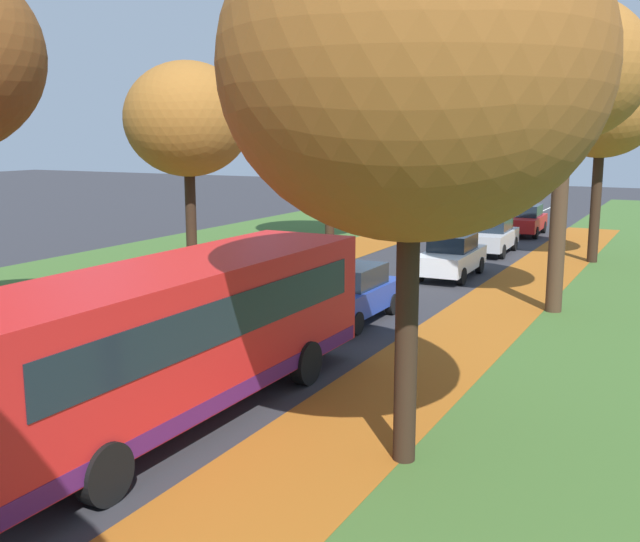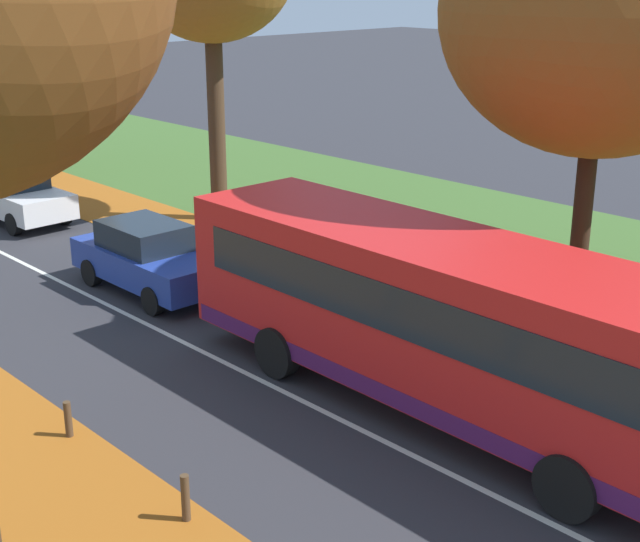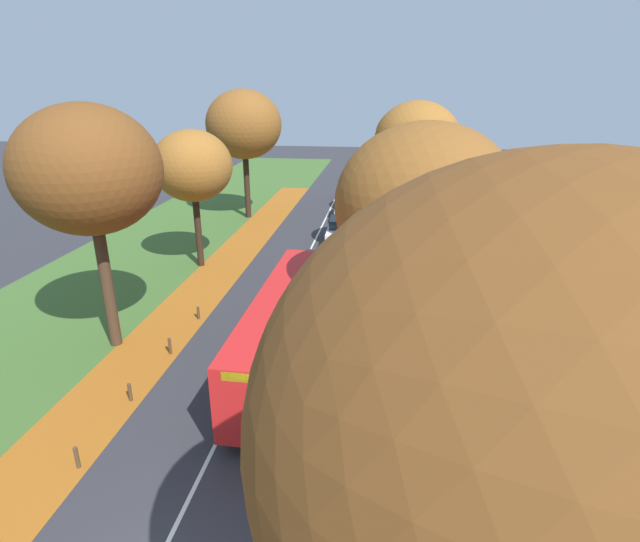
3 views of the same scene
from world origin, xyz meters
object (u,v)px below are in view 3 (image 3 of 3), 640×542
(tree_left_near, at_px, (88,171))
(bollard_fifth, at_px, (170,346))
(tree_right_far, at_px, (407,136))
(bus, at_px, (292,327))
(tree_left_mid, at_px, (192,166))
(bollard_sixth, at_px, (198,313))
(bollard_fourth, at_px, (130,392))
(tree_right_mid, at_px, (417,142))
(tree_right_nearest, at_px, (551,431))
(car_white_following, at_px, (340,230))
(bollard_third, at_px, (77,458))
(car_blue_lead, at_px, (316,270))
(car_silver_third_in_line, at_px, (347,208))
(tree_left_far, at_px, (244,125))
(car_red_fourth_in_line, at_px, (353,191))
(tree_right_near, at_px, (425,205))

(tree_left_near, height_order, bollard_fifth, tree_left_near)
(tree_right_far, distance_m, bus, 23.25)
(tree_left_mid, bearing_deg, bollard_sixth, -70.58)
(bollard_fourth, distance_m, bus, 5.98)
(tree_right_mid, bearing_deg, tree_right_nearest, -89.59)
(bollard_fourth, relative_size, bollard_sixth, 1.09)
(bollard_sixth, height_order, car_white_following, car_white_following)
(tree_right_mid, xyz_separation_m, bollard_fourth, (-9.84, -15.18, -6.82))
(bollard_third, distance_m, car_blue_lead, 15.21)
(tree_right_mid, height_order, bollard_third, tree_right_mid)
(tree_right_nearest, height_order, bollard_third, tree_right_nearest)
(car_blue_lead, distance_m, car_silver_third_in_line, 14.22)
(tree_left_far, height_order, car_white_following, tree_left_far)
(tree_left_far, distance_m, bollard_fourth, 25.86)
(bollard_third, bearing_deg, bollard_fourth, 91.19)
(tree_right_far, bearing_deg, car_red_fourth_in_line, 121.02)
(bollard_fourth, bearing_deg, car_white_following, 74.44)
(tree_left_far, height_order, bus, tree_left_far)
(tree_left_near, distance_m, car_blue_lead, 12.31)
(tree_right_mid, bearing_deg, bus, -111.14)
(tree_right_far, bearing_deg, bollard_sixth, -117.07)
(tree_left_mid, xyz_separation_m, bollard_sixth, (2.45, -6.95, -5.53))
(tree_right_mid, xyz_separation_m, tree_right_far, (-0.20, 9.97, -0.69))
(tree_right_nearest, distance_m, tree_right_mid, 24.30)
(tree_right_mid, height_order, bollard_fourth, tree_right_mid)
(tree_right_nearest, relative_size, car_white_following, 2.29)
(bollard_fourth, distance_m, car_blue_lead, 12.25)
(tree_right_nearest, xyz_separation_m, car_white_following, (-4.68, 28.26, -6.20))
(tree_right_nearest, bearing_deg, bollard_fifth, 129.01)
(tree_left_near, height_order, tree_right_mid, tree_left_near)
(tree_right_near, bearing_deg, tree_left_far, 119.46)
(tree_right_mid, relative_size, car_blue_lead, 2.22)
(car_blue_lead, bearing_deg, tree_right_far, 70.75)
(car_silver_third_in_line, bearing_deg, bollard_sixth, -105.16)
(tree_right_near, xyz_separation_m, bus, (-4.51, -0.23, -4.69))
(tree_left_near, relative_size, tree_right_nearest, 0.99)
(tree_right_near, height_order, car_white_following, tree_right_near)
(tree_left_mid, relative_size, tree_left_far, 0.80)
(bollard_third, distance_m, car_silver_third_in_line, 29.12)
(tree_right_nearest, relative_size, bollard_third, 13.99)
(bollard_sixth, xyz_separation_m, car_silver_third_in_line, (5.18, 19.13, 0.50))
(tree_left_near, height_order, bollard_third, tree_left_near)
(tree_left_near, xyz_separation_m, tree_left_far, (-0.13, 21.12, 0.04))
(car_white_following, bearing_deg, tree_right_nearest, -80.59)
(tree_right_nearest, distance_m, bollard_sixth, 19.60)
(bollard_sixth, xyz_separation_m, bus, (5.04, -3.50, 1.39))
(bollard_fourth, bearing_deg, car_red_fourth_in_line, 80.89)
(tree_right_nearest, distance_m, car_white_following, 29.31)
(bollard_third, bearing_deg, tree_right_nearest, -30.87)
(bollard_fourth, bearing_deg, tree_left_far, 96.15)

